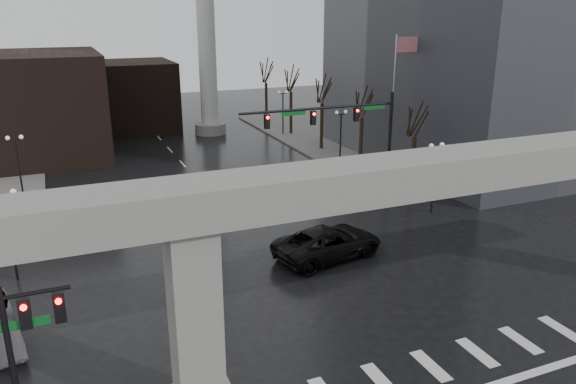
% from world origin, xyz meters
% --- Properties ---
extents(ground, '(160.00, 160.00, 0.00)m').
position_xyz_m(ground, '(0.00, 0.00, 0.00)').
color(ground, black).
rests_on(ground, ground).
extents(sidewalk_ne, '(28.00, 36.00, 0.15)m').
position_xyz_m(sidewalk_ne, '(26.00, 36.00, 0.07)').
color(sidewalk_ne, slate).
rests_on(sidewalk_ne, ground).
extents(elevated_guideway, '(48.00, 2.60, 8.70)m').
position_xyz_m(elevated_guideway, '(1.26, 0.00, 6.88)').
color(elevated_guideway, gray).
rests_on(elevated_guideway, ground).
extents(building_far_left, '(16.00, 14.00, 10.00)m').
position_xyz_m(building_far_left, '(-14.00, 42.00, 5.00)').
color(building_far_left, black).
rests_on(building_far_left, ground).
extents(building_far_mid, '(10.00, 10.00, 8.00)m').
position_xyz_m(building_far_mid, '(-2.00, 52.00, 4.00)').
color(building_far_mid, black).
rests_on(building_far_mid, ground).
extents(smokestack, '(3.60, 3.60, 30.00)m').
position_xyz_m(smokestack, '(6.00, 46.00, 13.35)').
color(smokestack, silver).
rests_on(smokestack, ground).
extents(signal_mast_arm, '(12.12, 0.43, 8.00)m').
position_xyz_m(signal_mast_arm, '(8.99, 18.80, 5.83)').
color(signal_mast_arm, black).
rests_on(signal_mast_arm, ground).
extents(signal_left_pole, '(2.30, 0.30, 6.00)m').
position_xyz_m(signal_left_pole, '(-12.25, 0.50, 4.07)').
color(signal_left_pole, black).
rests_on(signal_left_pole, ground).
extents(flagpole_assembly, '(2.06, 0.12, 12.00)m').
position_xyz_m(flagpole_assembly, '(15.29, 22.00, 7.53)').
color(flagpole_assembly, silver).
rests_on(flagpole_assembly, ground).
extents(lamp_right_0, '(1.22, 0.32, 5.11)m').
position_xyz_m(lamp_right_0, '(13.50, 14.00, 3.47)').
color(lamp_right_0, black).
rests_on(lamp_right_0, ground).
extents(lamp_right_1, '(1.22, 0.32, 5.11)m').
position_xyz_m(lamp_right_1, '(13.50, 28.00, 3.47)').
color(lamp_right_1, black).
rests_on(lamp_right_1, ground).
extents(lamp_right_2, '(1.22, 0.32, 5.11)m').
position_xyz_m(lamp_right_2, '(13.50, 42.00, 3.47)').
color(lamp_right_2, black).
rests_on(lamp_right_2, ground).
extents(lamp_left_0, '(1.22, 0.32, 5.11)m').
position_xyz_m(lamp_left_0, '(-13.50, 14.00, 3.47)').
color(lamp_left_0, black).
rests_on(lamp_left_0, ground).
extents(lamp_left_1, '(1.22, 0.32, 5.11)m').
position_xyz_m(lamp_left_1, '(-13.50, 28.00, 3.47)').
color(lamp_left_1, black).
rests_on(lamp_left_1, ground).
extents(lamp_left_2, '(1.22, 0.32, 5.11)m').
position_xyz_m(lamp_left_2, '(-13.50, 42.00, 3.47)').
color(lamp_left_2, black).
rests_on(lamp_left_2, ground).
extents(tree_right_0, '(1.09, 1.58, 7.50)m').
position_xyz_m(tree_right_0, '(14.53, 18.02, 2.79)').
color(tree_right_0, black).
rests_on(tree_right_0, ground).
extents(tree_right_1, '(1.09, 1.61, 7.67)m').
position_xyz_m(tree_right_1, '(14.53, 26.02, 2.85)').
color(tree_right_1, black).
rests_on(tree_right_1, ground).
extents(tree_right_2, '(1.10, 1.63, 7.85)m').
position_xyz_m(tree_right_2, '(14.53, 34.02, 2.91)').
color(tree_right_2, black).
rests_on(tree_right_2, ground).
extents(tree_right_3, '(1.11, 1.66, 8.02)m').
position_xyz_m(tree_right_3, '(14.53, 42.02, 2.98)').
color(tree_right_3, black).
rests_on(tree_right_3, ground).
extents(tree_right_4, '(1.12, 1.69, 8.19)m').
position_xyz_m(tree_right_4, '(14.53, 50.02, 3.04)').
color(tree_right_4, black).
rests_on(tree_right_4, ground).
extents(pickup_truck, '(7.14, 4.28, 1.86)m').
position_xyz_m(pickup_truck, '(3.27, 10.12, 0.93)').
color(pickup_truck, black).
rests_on(pickup_truck, ground).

